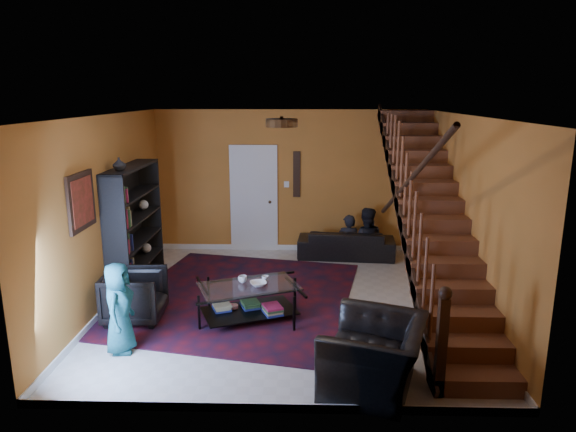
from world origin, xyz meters
The scene contains 21 objects.
floor centered at (0.00, 0.00, 0.00)m, with size 5.50×5.50×0.00m, color beige.
room centered at (-1.33, 1.33, 0.05)m, with size 5.50×5.50×5.50m.
staircase centered at (2.12, 0.00, 1.40)m, with size 0.95×5.02×3.18m.
bookshelf centered at (-2.40, 0.60, 0.96)m, with size 0.35×1.80×2.00m.
door centered at (-0.70, 2.73, 1.02)m, with size 0.82×0.05×2.05m, color silver.
framed_picture centered at (-2.57, -0.90, 1.75)m, with size 0.04×0.74×0.74m, color maroon.
wall_hanging centered at (0.15, 2.73, 1.55)m, with size 0.14×0.03×0.90m, color black.
ceiling_fixture centered at (0.00, -0.80, 2.74)m, with size 0.40×0.40×0.10m, color #3F2814.
rug centered at (-0.70, 0.22, 0.01)m, with size 3.31×3.79×0.02m, color #460C14.
sofa centered at (1.11, 2.30, 0.27)m, with size 1.84×0.72×0.54m, color black.
armchair_left centered at (-2.05, -0.65, 0.36)m, with size 0.77×0.79×0.72m, color black.
armchair_right centered at (1.04, -2.25, 0.37)m, with size 1.15×1.00×0.75m, color black.
person_adult_a centered at (1.16, 2.35, 0.19)m, with size 0.47×0.31×1.28m, color black.
person_adult_b centered at (1.50, 2.35, 0.26)m, with size 0.69×0.54×1.42m, color black.
person_child centered at (-1.95, -1.53, 0.57)m, with size 0.56×0.36×1.14m, color #1B6366.
coffee_table centered at (-0.47, -0.59, 0.30)m, with size 1.52×1.22×0.51m.
cup_a centered at (-0.57, -0.47, 0.55)m, with size 0.12×0.12×0.10m, color #999999.
cup_b centered at (-0.25, -0.45, 0.55)m, with size 0.10×0.10×0.09m, color #999999.
bowl centered at (-0.34, -0.59, 0.53)m, with size 0.23×0.23×0.06m, color #999999.
vase centered at (-2.41, 0.10, 2.10)m, with size 0.18×0.18×0.19m, color #999999.
popcorn_bucket centered at (-0.71, -0.51, 0.10)m, with size 0.14×0.14×0.16m, color red.
Camera 1 is at (0.26, -7.25, 3.10)m, focal length 32.00 mm.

